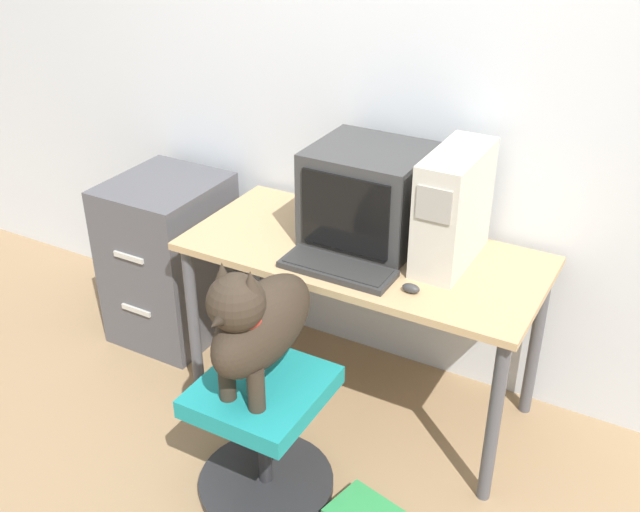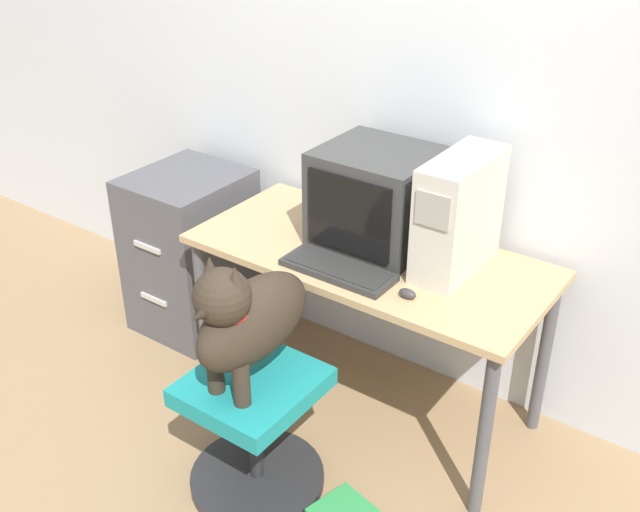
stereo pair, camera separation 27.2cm
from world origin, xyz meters
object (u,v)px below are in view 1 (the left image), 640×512
(dog, at_px, (257,322))
(filing_cabinet, at_px, (170,259))
(crt_monitor, at_px, (368,195))
(office_chair, at_px, (264,433))
(keyboard, at_px, (337,269))
(pc_tower, at_px, (453,207))

(dog, bearing_deg, filing_cabinet, 144.56)
(filing_cabinet, bearing_deg, crt_monitor, 3.24)
(crt_monitor, xyz_separation_m, dog, (-0.04, -0.74, -0.17))
(crt_monitor, relative_size, dog, 0.82)
(office_chair, height_order, dog, dog)
(crt_monitor, height_order, keyboard, crt_monitor)
(pc_tower, bearing_deg, dog, -118.27)
(pc_tower, relative_size, office_chair, 0.86)
(pc_tower, height_order, office_chair, pc_tower)
(keyboard, bearing_deg, filing_cabinet, 166.76)
(dog, bearing_deg, office_chair, 90.00)
(keyboard, distance_m, filing_cabinet, 1.12)
(filing_cabinet, bearing_deg, pc_tower, 2.02)
(crt_monitor, relative_size, keyboard, 1.01)
(crt_monitor, relative_size, pc_tower, 1.00)
(crt_monitor, xyz_separation_m, pc_tower, (0.35, -0.01, 0.03))
(keyboard, height_order, dog, dog)
(dog, bearing_deg, crt_monitor, 86.78)
(crt_monitor, relative_size, office_chair, 0.86)
(office_chair, xyz_separation_m, dog, (0.00, -0.01, 0.49))
(pc_tower, distance_m, office_chair, 1.08)
(crt_monitor, height_order, pc_tower, pc_tower)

